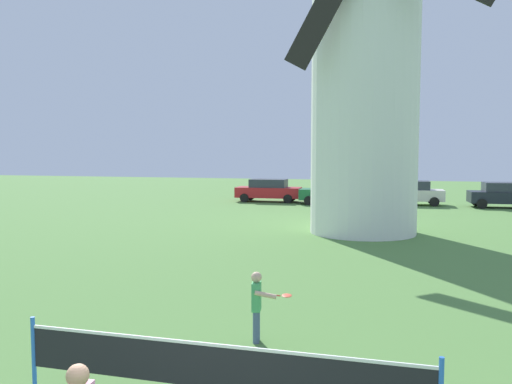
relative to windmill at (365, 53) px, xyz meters
name	(u,v)px	position (x,y,z in m)	size (l,w,h in m)	color
windmill	(365,53)	(0.00, 0.00, 0.00)	(9.46, 5.12, 15.91)	white
tennis_net	(215,367)	(-0.98, -15.82, -6.79)	(5.42, 0.06, 1.10)	blue
player_far	(258,302)	(-1.13, -13.13, -6.76)	(0.77, 0.42, 1.27)	slate
parked_car_red	(269,190)	(-7.02, 12.20, -6.67)	(4.46, 1.97, 1.56)	red
parked_car_green	(332,192)	(-2.54, 11.42, -6.67)	(4.20, 1.89, 1.56)	#1E6638
parked_car_cream	(411,192)	(2.39, 12.55, -6.67)	(4.13, 1.94, 1.56)	silver
parked_car_black	(502,195)	(7.75, 12.12, -6.67)	(3.87, 1.99, 1.56)	#1E232D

